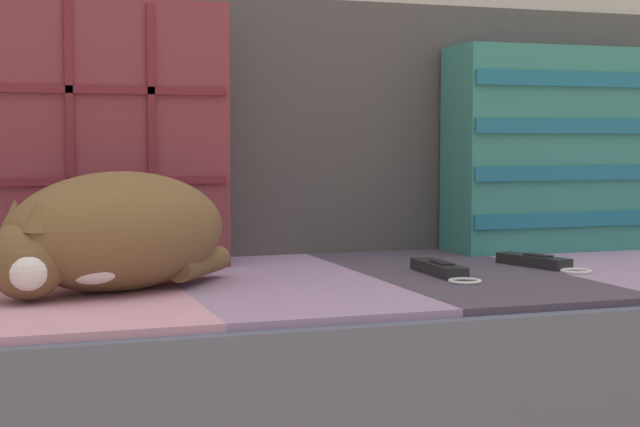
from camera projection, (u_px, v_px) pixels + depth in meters
couch at (357, 384)px, 1.56m from camera, size 1.90×0.80×0.36m
sofa_backrest at (295, 128)px, 1.85m from camera, size 1.87×0.14×0.46m
throw_pillow_quilted at (106, 136)px, 1.59m from camera, size 0.38×0.14×0.43m
throw_pillow_striped at (567, 149)px, 1.87m from camera, size 0.47×0.14×0.38m
sleeping_cat at (111, 235)px, 1.34m from camera, size 0.38×0.32×0.17m
game_remote_near at (537, 262)px, 1.61m from camera, size 0.09×0.19×0.02m
game_remote_far at (441, 269)px, 1.51m from camera, size 0.05×0.19×0.02m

